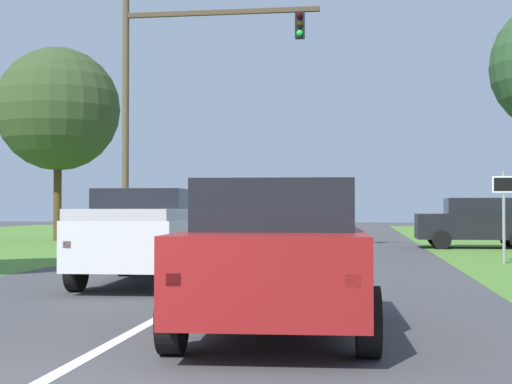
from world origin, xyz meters
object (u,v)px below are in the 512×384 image
(traffic_light, at_px, (170,86))
(crossing_suv_far, at_px, (478,222))
(keep_moving_sign, at_px, (504,205))
(extra_tree_1, at_px, (58,109))
(red_suv_near, at_px, (278,252))
(pickup_truck_lead, at_px, (148,235))

(traffic_light, height_order, crossing_suv_far, traffic_light)
(traffic_light, distance_m, crossing_suv_far, 12.33)
(keep_moving_sign, distance_m, extra_tree_1, 21.47)
(keep_moving_sign, relative_size, extra_tree_1, 0.28)
(red_suv_near, bearing_deg, crossing_suv_far, 74.98)
(pickup_truck_lead, bearing_deg, crossing_suv_far, 59.50)
(pickup_truck_lead, xyz_separation_m, extra_tree_1, (-9.47, 18.19, 5.01))
(crossing_suv_far, bearing_deg, keep_moving_sign, -93.68)
(crossing_suv_far, bearing_deg, extra_tree_1, 168.04)
(red_suv_near, distance_m, pickup_truck_lead, 6.26)
(traffic_light, distance_m, extra_tree_1, 9.83)
(extra_tree_1, bearing_deg, traffic_light, -44.48)
(extra_tree_1, bearing_deg, keep_moving_sign, -33.98)
(crossing_suv_far, xyz_separation_m, extra_tree_1, (-17.94, 3.80, 5.01))
(traffic_light, bearing_deg, red_suv_near, -71.39)
(keep_moving_sign, bearing_deg, crossing_suv_far, 86.32)
(red_suv_near, relative_size, keep_moving_sign, 1.83)
(traffic_light, xyz_separation_m, keep_moving_sign, (10.42, -4.86, -4.19))
(red_suv_near, relative_size, crossing_suv_far, 1.03)
(traffic_light, xyz_separation_m, extra_tree_1, (-7.01, 6.88, 0.20))
(pickup_truck_lead, relative_size, traffic_light, 0.58)
(red_suv_near, xyz_separation_m, traffic_light, (-5.62, 16.70, 4.81))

